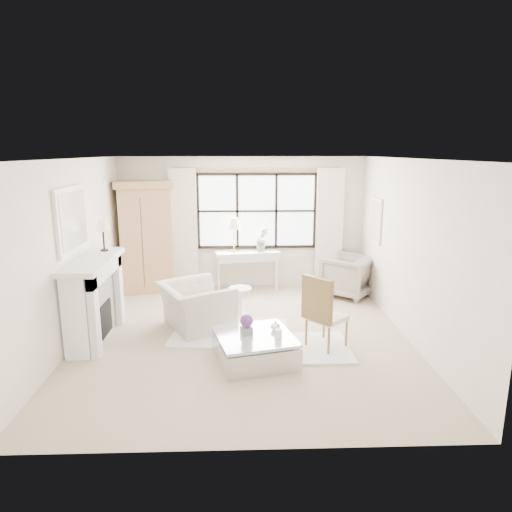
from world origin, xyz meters
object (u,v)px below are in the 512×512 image
object	(u,v)px
armoire	(145,236)
club_armchair	(196,307)
coffee_table	(255,348)
console_table	(247,270)

from	to	relation	value
armoire	club_armchair	bearing A→B (deg)	-75.64
armoire	club_armchair	xyz separation A→B (m)	(1.19, -2.12, -0.77)
club_armchair	coffee_table	xyz separation A→B (m)	(0.91, -1.22, -0.18)
console_table	club_armchair	world-z (taller)	console_table
armoire	club_armchair	size ratio (longest dim) A/B	1.98
armoire	club_armchair	world-z (taller)	armoire
console_table	coffee_table	xyz separation A→B (m)	(0.04, -3.35, -0.22)
console_table	coffee_table	world-z (taller)	console_table
armoire	coffee_table	size ratio (longest dim) A/B	1.84
console_table	club_armchair	xyz separation A→B (m)	(-0.87, -2.14, -0.03)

